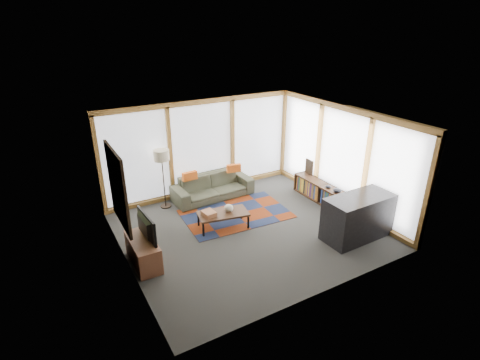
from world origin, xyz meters
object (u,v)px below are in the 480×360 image
coffee_table (223,220)px  floor_lamp (163,179)px  sofa (213,187)px  television (142,227)px  bookshelf (323,193)px  bar_counter (358,217)px  tv_console (143,252)px

coffee_table → floor_lamp: bearing=115.8°
sofa → television: 3.20m
floor_lamp → television: size_ratio=1.73×
sofa → coffee_table: sofa is taller
coffee_table → bookshelf: bearing=-2.9°
television → bar_counter: bearing=-110.8°
coffee_table → bar_counter: 3.01m
sofa → floor_lamp: (-1.31, 0.11, 0.46)m
coffee_table → sofa: bearing=72.4°
sofa → television: bearing=-142.8°
tv_console → television: 0.53m
bookshelf → floor_lamp: bearing=153.8°
sofa → bar_counter: bar_counter is taller
coffee_table → tv_console: bearing=-166.9°
sofa → floor_lamp: 1.39m
bookshelf → television: size_ratio=2.26×
coffee_table → tv_console: size_ratio=1.07×
floor_lamp → tv_console: floor_lamp is taller
floor_lamp → bookshelf: bearing=-26.2°
sofa → coffee_table: 1.65m
tv_console → television: television is taller
floor_lamp → television: 2.40m
coffee_table → bar_counter: bearing=-37.5°
tv_console → television: size_ratio=1.19×
floor_lamp → coffee_table: 1.95m
coffee_table → television: size_ratio=1.28×
sofa → floor_lamp: floor_lamp is taller
bar_counter → bookshelf: bearing=72.2°
bar_counter → floor_lamp: bearing=131.4°
sofa → television: size_ratio=2.42×
television → sofa: bearing=-54.0°
tv_console → bar_counter: bar_counter is taller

